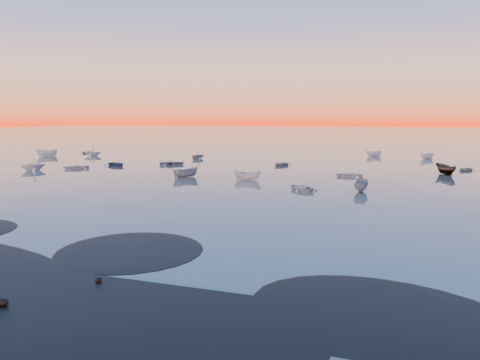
% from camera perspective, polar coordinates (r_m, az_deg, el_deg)
% --- Properties ---
extents(ground, '(600.00, 600.00, 0.00)m').
position_cam_1_polar(ground, '(124.27, 11.99, 3.66)').
color(ground, '#645D54').
rests_on(ground, ground).
extents(mud_lobes, '(140.00, 6.00, 0.07)m').
position_cam_1_polar(mud_lobes, '(28.45, -16.28, -9.65)').
color(mud_lobes, black).
rests_on(mud_lobes, ground).
extents(moored_fleet, '(124.00, 58.00, 1.20)m').
position_cam_1_polar(moored_fleet, '(78.07, 7.45, 1.48)').
color(moored_fleet, silver).
rests_on(moored_fleet, ground).
extents(boat_near_left, '(3.83, 4.72, 1.10)m').
position_cam_1_polar(boat_near_left, '(83.08, -14.84, 1.66)').
color(boat_near_left, '#344A63').
rests_on(boat_near_left, ground).
extents(boat_near_center, '(1.95, 3.80, 1.26)m').
position_cam_1_polar(boat_near_center, '(62.39, 0.95, -0.00)').
color(boat_near_center, silver).
rests_on(boat_near_center, ground).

